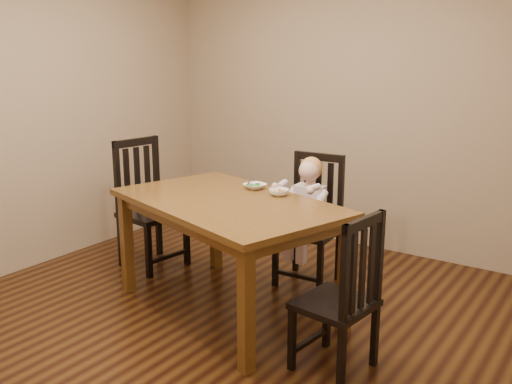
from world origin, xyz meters
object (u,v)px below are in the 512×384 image
Objects in this scene: chair_left at (148,206)px; bowl_veg at (279,192)px; chair_child at (311,222)px; toddler at (308,207)px; bowl_peas at (255,186)px; chair_right at (342,298)px; dining_table at (227,213)px.

chair_left reaches higher than bowl_veg.
chair_child is 1.95× the size of toddler.
bowl_peas is 0.26m from bowl_veg.
bowl_veg is (-0.01, -0.44, 0.21)m from toddler.
chair_left reaches higher than chair_right.
bowl_peas is (-1.08, 0.67, 0.38)m from chair_right.
bowl_veg is at bearing 85.04° from toddler.
chair_left reaches higher than toddler.
chair_left is 1.39m from bowl_veg.
bowl_peas is at bearing 50.56° from toddler.
chair_left is at bearing -177.72° from bowl_peas.
chair_right reaches higher than toddler.
chair_left is at bearing 179.10° from bowl_veg.
bowl_veg is (0.26, -0.07, 0.00)m from bowl_peas.
chair_left is 2.07× the size of toddler.
toddler is at bearing 90.00° from chair_child.
chair_right is at bearing 81.98° from chair_left.
dining_table is 0.79m from toddler.
bowl_peas is at bearing 93.58° from dining_table.
chair_child is at bearing 117.10° from chair_left.
chair_left is 1.14m from bowl_peas.
chair_child is 6.47× the size of bowl_peas.
bowl_peas reaches higher than dining_table.
chair_left is 1.43m from toddler.
chair_left is at bearing 163.23° from dining_table.
chair_left is 6.86× the size of bowl_peas.
chair_right is at bearing 122.60° from chair_child.
chair_child is 0.61m from bowl_peas.
chair_child is 0.94× the size of chair_left.
bowl_peas is (1.10, 0.04, 0.32)m from chair_left.
bowl_veg is (1.35, -0.02, 0.32)m from chair_left.
bowl_peas is at bearing 54.46° from chair_child.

